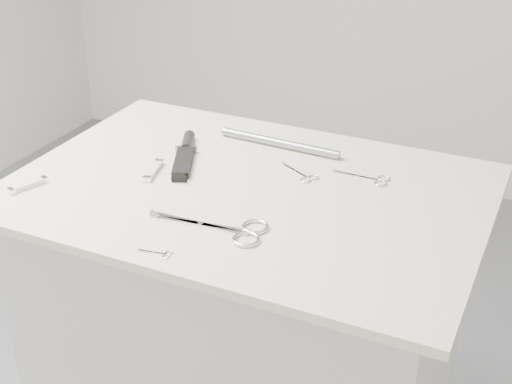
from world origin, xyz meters
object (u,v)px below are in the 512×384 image
at_px(plinth, 248,358).
at_px(embroidery_scissors_b, 303,175).
at_px(pocket_knife_a, 28,185).
at_px(sheathed_knife, 185,153).
at_px(metal_rail, 279,143).
at_px(embroidery_scissors_a, 372,179).
at_px(tiny_scissors, 160,253).
at_px(pocket_knife_b, 153,170).
at_px(large_shears, 233,230).

distance_m(plinth, embroidery_scissors_b, 0.49).
xyz_separation_m(embroidery_scissors_b, pocket_knife_a, (-0.51, -0.30, 0.00)).
distance_m(sheathed_knife, metal_rail, 0.23).
xyz_separation_m(embroidery_scissors_a, metal_rail, (-0.25, 0.07, 0.01)).
bearing_deg(metal_rail, embroidery_scissors_b, -47.80).
bearing_deg(tiny_scissors, pocket_knife_a, 155.13).
height_order(sheathed_knife, pocket_knife_b, sheathed_knife).
height_order(large_shears, embroidery_scissors_a, large_shears).
xyz_separation_m(plinth, metal_rail, (-0.02, 0.22, 0.48)).
height_order(embroidery_scissors_b, pocket_knife_b, pocket_knife_b).
bearing_deg(embroidery_scissors_b, plinth, -102.73).
xyz_separation_m(tiny_scissors, pocket_knife_b, (-0.19, 0.28, 0.01)).
xyz_separation_m(embroidery_scissors_a, pocket_knife_a, (-0.65, -0.35, 0.00)).
xyz_separation_m(large_shears, metal_rail, (-0.07, 0.40, 0.01)).
xyz_separation_m(plinth, large_shears, (0.05, -0.18, 0.47)).
relative_size(embroidery_scissors_a, embroidery_scissors_b, 1.19).
relative_size(pocket_knife_b, metal_rail, 0.32).
bearing_deg(sheathed_knife, metal_rail, -75.88).
bearing_deg(large_shears, metal_rail, 96.09).
height_order(large_shears, pocket_knife_a, pocket_knife_a).
height_order(embroidery_scissors_a, pocket_knife_b, pocket_knife_b).
relative_size(embroidery_scissors_b, pocket_knife_a, 1.16).
distance_m(large_shears, pocket_knife_a, 0.48).
distance_m(tiny_scissors, sheathed_knife, 0.42).
bearing_deg(pocket_knife_a, pocket_knife_b, -29.58).
bearing_deg(pocket_knife_b, embroidery_scissors_b, -82.01).
bearing_deg(embroidery_scissors_a, pocket_knife_a, -151.14).
distance_m(tiny_scissors, metal_rail, 0.52).
bearing_deg(embroidery_scissors_a, metal_rail, 164.71).
xyz_separation_m(pocket_knife_a, metal_rail, (0.40, 0.42, 0.00)).
xyz_separation_m(plinth, embroidery_scissors_b, (0.09, 0.10, 0.47)).
height_order(large_shears, pocket_knife_b, pocket_knife_b).
bearing_deg(embroidery_scissors_a, pocket_knife_b, -158.10).
bearing_deg(tiny_scissors, embroidery_scissors_b, 63.78).
height_order(plinth, tiny_scissors, tiny_scissors).
height_order(tiny_scissors, pocket_knife_a, pocket_knife_a).
height_order(large_shears, embroidery_scissors_b, large_shears).
bearing_deg(large_shears, embroidery_scissors_b, 78.35).
xyz_separation_m(tiny_scissors, pocket_knife_a, (-0.39, 0.10, 0.00)).
xyz_separation_m(sheathed_knife, pocket_knife_b, (-0.02, -0.10, -0.00)).
relative_size(large_shears, pocket_knife_b, 2.36).
bearing_deg(pocket_knife_b, metal_rail, -53.12).
distance_m(embroidery_scissors_a, sheathed_knife, 0.43).
bearing_deg(tiny_scissors, metal_rail, 79.07).
relative_size(embroidery_scissors_b, sheathed_knife, 0.48).
relative_size(plinth, large_shears, 3.83).
bearing_deg(embroidery_scissors_a, embroidery_scissors_b, -160.76).
bearing_deg(large_shears, embroidery_scissors_a, 56.80).
relative_size(tiny_scissors, sheathed_knife, 0.30).
bearing_deg(embroidery_scissors_a, plinth, -146.64).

